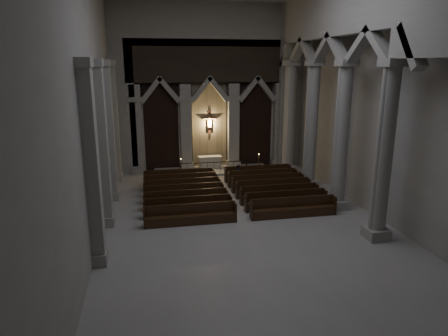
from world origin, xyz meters
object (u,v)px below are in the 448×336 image
object	(u,v)px
altar_rail	(214,166)
altar	(210,162)
worshipper	(238,173)
candle_stand_right	(258,168)
pews	(230,193)
candle_stand_left	(181,173)

from	to	relation	value
altar_rail	altar	bearing A→B (deg)	93.65
altar	worshipper	world-z (taller)	worshipper
altar_rail	candle_stand_right	distance (m)	3.25
altar	worshipper	xyz separation A→B (m)	(1.42, -3.45, -0.02)
pews	altar	bearing A→B (deg)	90.74
candle_stand_left	candle_stand_right	size ratio (longest dim) A/B	0.95
candle_stand_right	worshipper	bearing A→B (deg)	-139.38
candle_stand_left	candle_stand_right	xyz separation A→B (m)	(5.65, 0.12, 0.02)
worshipper	candle_stand_left	bearing A→B (deg)	144.86
candle_stand_right	altar	bearing A→B (deg)	150.94
candle_stand_left	pews	distance (m)	5.51
altar_rail	worshipper	xyz separation A→B (m)	(1.33, -2.05, -0.05)
altar	pews	distance (m)	6.90
altar	worshipper	bearing A→B (deg)	-67.65
pews	worshipper	distance (m)	3.70
altar_rail	pews	bearing A→B (deg)	-90.00
altar_rail	worshipper	size ratio (longest dim) A/B	4.20
altar_rail	pews	world-z (taller)	pews
altar	candle_stand_right	xyz separation A→B (m)	(3.30, -1.83, -0.20)
pews	worshipper	bearing A→B (deg)	68.93
altar	worshipper	distance (m)	3.73
altar	candle_stand_right	world-z (taller)	candle_stand_right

